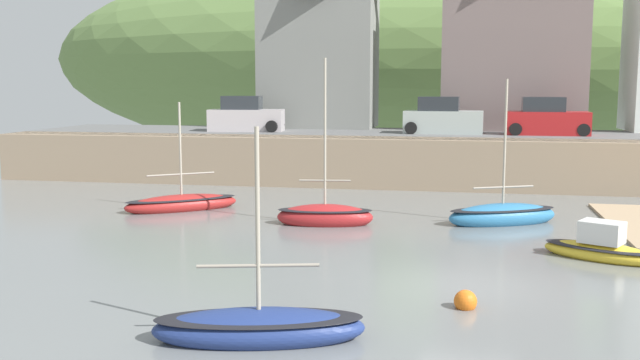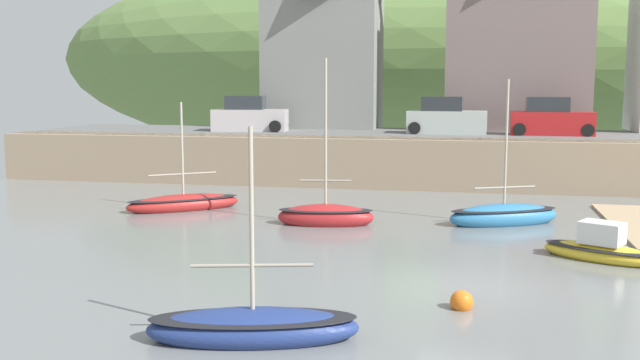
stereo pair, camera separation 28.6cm
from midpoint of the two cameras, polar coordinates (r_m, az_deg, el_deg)
name	(u,v)px [view 2 (the right image)]	position (r m, az deg, el deg)	size (l,w,h in m)	color
quay_seawall	(469,160)	(35.71, 11.89, 1.56)	(48.00, 9.40, 2.40)	gray
hillside_backdrop	(454,59)	(73.27, 10.62, 9.41)	(80.00, 44.00, 21.31)	olive
waterfront_building_left	(324,45)	(44.09, 0.47, 10.63)	(7.01, 4.94, 9.70)	gray
waterfront_building_centre	(517,25)	(43.43, 15.51, 11.71)	(8.14, 5.26, 11.66)	slate
sailboat_tall_mast	(326,216)	(25.93, 0.76, -2.84)	(3.60, 1.74, 6.14)	#A92325
fishing_boat_green	(184,203)	(29.45, -10.46, -1.81)	(4.44, 3.78, 4.49)	#A42322
sailboat_blue_trim	(253,327)	(14.57, -4.75, -11.49)	(4.42, 2.35, 4.41)	navy
sailboat_nearest_shore	(601,249)	(22.39, 21.65, -5.12)	(3.48, 2.61, 1.24)	gold
motorboat_with_cabin	(504,216)	(26.86, 14.61, -2.74)	(4.32, 2.94, 5.41)	teal
parked_car_near_slipway	(249,117)	(40.50, -5.42, 5.02)	(4.26, 2.14, 1.95)	#BDB4B7
parked_car_by_wall	(446,118)	(38.77, 10.14, 4.82)	(4.18, 1.89, 1.95)	#B3BFB9
parked_car_end_of_row	(551,119)	(39.00, 17.97, 4.58)	(4.14, 1.82, 1.95)	red
mooring_buoy	(462,302)	(16.78, 11.61, -9.42)	(0.52, 0.52, 0.52)	orange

